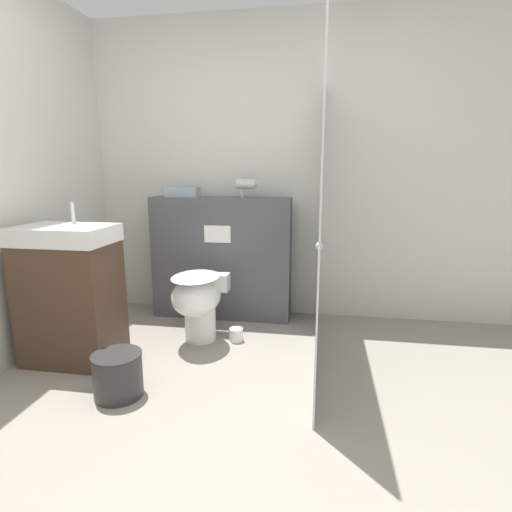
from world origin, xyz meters
The scene contains 10 objects.
ground_plane centered at (0.00, 0.00, 0.00)m, with size 12.00×12.00×0.00m, color gray.
wall_back centered at (0.00, 1.92, 1.25)m, with size 8.00×0.06×2.50m.
partition_panel centered at (-0.40, 1.71, 0.52)m, with size 1.18×0.24×1.03m.
shower_glass centered at (0.43, 1.07, 0.95)m, with size 0.04×1.65×1.91m.
toilet centered at (-0.43, 1.16, 0.32)m, with size 0.36×0.54×0.52m.
sink_vanity centered at (-1.17, 0.75, 0.46)m, with size 0.59×0.41×1.05m.
hair_drier centered at (-0.17, 1.72, 1.14)m, with size 0.18×0.08×0.15m.
folded_towel centered at (-0.72, 1.71, 1.08)m, with size 0.27×0.14×0.08m.
spare_toilet_roll centered at (-0.16, 1.21, 0.05)m, with size 0.10×0.10×0.10m.
waste_bin centered at (-0.66, 0.38, 0.13)m, with size 0.28×0.28×0.25m.
Camera 1 is at (0.44, -1.52, 1.25)m, focal length 28.00 mm.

